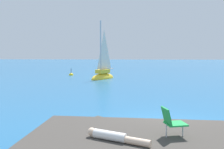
% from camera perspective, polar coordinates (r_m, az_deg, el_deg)
% --- Properties ---
extents(ground_plane, '(160.00, 160.00, 0.00)m').
position_cam_1_polar(ground_plane, '(10.77, 10.94, -10.97)').
color(ground_plane, '#236093').
extents(boulder_seaward, '(1.59, 1.41, 1.02)m').
position_cam_1_polar(boulder_seaward, '(9.51, -4.16, -13.09)').
color(boulder_seaward, '#454233').
rests_on(boulder_seaward, ground).
extents(boulder_inland, '(1.89, 1.81, 0.92)m').
position_cam_1_polar(boulder_inland, '(9.48, -2.02, -13.15)').
color(boulder_inland, '#3F3F3B').
rests_on(boulder_inland, ground).
extents(sailboat_near, '(2.94, 3.66, 6.79)m').
position_cam_1_polar(sailboat_near, '(27.59, -2.07, -0.20)').
color(sailboat_near, yellow).
rests_on(sailboat_near, ground).
extents(person_sunbather, '(1.64, 0.89, 0.25)m').
position_cam_1_polar(person_sunbather, '(6.67, 0.52, -13.70)').
color(person_sunbather, white).
rests_on(person_sunbather, shore_ledge).
extents(beach_chair, '(0.69, 0.60, 0.80)m').
position_cam_1_polar(beach_chair, '(7.06, 13.15, -9.99)').
color(beach_chair, green).
rests_on(beach_chair, shore_ledge).
extents(marker_buoy, '(0.56, 0.56, 1.13)m').
position_cam_1_polar(marker_buoy, '(32.02, -9.10, -0.15)').
color(marker_buoy, yellow).
rests_on(marker_buoy, ground).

